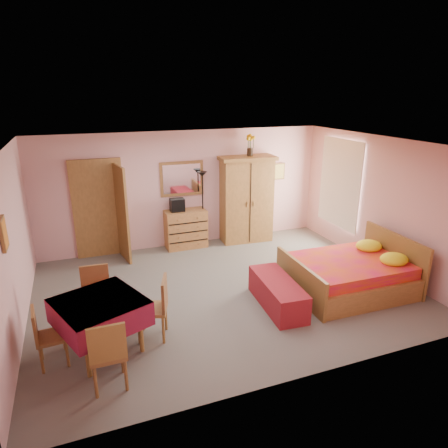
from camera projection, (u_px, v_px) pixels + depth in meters
name	position (u px, v px, depth m)	size (l,w,h in m)	color
floor	(225.00, 290.00, 7.18)	(6.50, 6.50, 0.00)	slate
ceiling	(225.00, 144.00, 6.36)	(6.50, 6.50, 0.00)	brown
wall_back	(185.00, 189.00, 8.99)	(6.50, 0.10, 2.60)	#D99D9F
wall_front	(303.00, 285.00, 4.56)	(6.50, 0.10, 2.60)	#D99D9F
wall_left	(12.00, 247.00, 5.68)	(0.10, 5.00, 2.60)	#D99D9F
wall_right	(379.00, 203.00, 7.86)	(0.10, 5.00, 2.60)	#D99D9F
doorway	(99.00, 210.00, 8.41)	(1.06, 0.12, 2.15)	#9E6B35
window	(340.00, 183.00, 8.87)	(0.08, 1.40, 1.95)	white
picture_left	(3.00, 234.00, 5.03)	(0.04, 0.32, 0.42)	orange
picture_back	(279.00, 171.00, 9.67)	(0.30, 0.04, 0.40)	#D8BF59
chest_of_drawers	(186.00, 229.00, 9.04)	(0.92, 0.46, 0.87)	#AC6F3A
wall_mirror	(182.00, 179.00, 8.87)	(0.98, 0.05, 0.78)	white
stereo	(177.00, 205.00, 8.81)	(0.31, 0.22, 0.29)	black
floor_lamp	(203.00, 209.00, 9.04)	(0.22, 0.22, 1.72)	black
wardrobe	(246.00, 199.00, 9.29)	(1.28, 0.66, 2.01)	#A67238
sunflower_vase	(250.00, 145.00, 8.94)	(0.19, 0.19, 0.48)	yellow
bed	(349.00, 266.00, 7.04)	(2.06, 1.62, 0.95)	#CC1342
bench	(277.00, 293.00, 6.59)	(0.51, 1.39, 0.46)	maroon
dining_table	(101.00, 326.00, 5.41)	(1.05, 1.05, 0.77)	maroon
chair_south	(108.00, 352.00, 4.73)	(0.43, 0.43, 0.94)	#905E30
chair_north	(97.00, 298.00, 5.98)	(0.42, 0.42, 0.92)	#9C6335
chair_west	(52.00, 336.00, 5.13)	(0.38, 0.38, 0.83)	brown
chair_east	(152.00, 308.00, 5.69)	(0.42, 0.42, 0.93)	#A47237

